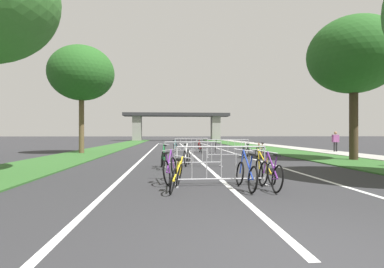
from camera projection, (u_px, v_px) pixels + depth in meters
The scene contains 27 objects.
ground_plane at pixel (315, 263), 3.19m from camera, with size 300.00×300.00×0.00m, color #2B2B2D.
grass_verge_left at pixel (114, 147), 30.57m from camera, with size 3.41×68.47×0.05m, color #2D5B26.
grass_verge_right at pixel (252, 146), 31.67m from camera, with size 3.41×68.47×0.05m, color #2D5B26.
sidewalk_path_right at pixel (277, 146), 31.89m from camera, with size 2.20×68.47×0.08m, color #9E9B93.
lane_stripe_center at pixel (189, 152), 22.94m from camera, with size 0.14×39.61×0.01m, color silver.
lane_stripe_right_lane at pixel (228, 151), 23.17m from camera, with size 0.14×39.61×0.01m, color silver.
lane_stripe_left_lane at pixel (150, 152), 22.70m from camera, with size 0.14×39.61×0.01m, color silver.
overpass_bridge at pixel (177, 121), 59.61m from camera, with size 20.89×3.56×5.47m.
tree_left_pine_near at pixel (81, 73), 20.55m from camera, with size 4.41×4.41×7.41m.
tree_right_cypress_far at pixel (354, 56), 15.34m from camera, with size 4.59×4.59×7.36m.
crowd_barrier_nearest at pixel (221, 166), 7.90m from camera, with size 2.42×0.50×1.05m.
crowd_barrier_second at pixel (193, 154), 12.44m from camera, with size 2.43×0.54×1.05m.
crowd_barrier_third at pixel (228, 149), 17.20m from camera, with size 2.42×0.49×1.05m.
crowd_barrier_fourth at pixel (191, 145), 21.63m from camera, with size 2.42×0.52×1.05m.
bicycle_purple_0 at pixel (170, 169), 8.40m from camera, with size 0.55×1.66×0.96m.
bicycle_yellow_1 at pixel (177, 176), 7.23m from camera, with size 0.60×1.62×0.83m.
bicycle_silver_2 at pixel (245, 152), 16.76m from camera, with size 0.51×1.74×0.93m.
bicycle_green_3 at pixel (163, 159), 11.83m from camera, with size 0.48×1.71×0.97m.
bicycle_orange_4 at pixel (260, 152), 16.79m from camera, with size 0.53×1.68×0.89m.
bicycle_black_5 at pixel (215, 148), 21.22m from camera, with size 0.62×1.72×1.01m.
bicycle_red_6 at pixel (200, 148), 21.30m from camera, with size 0.48×1.77×1.00m.
bicycle_teal_7 at pixel (176, 147), 22.04m from camera, with size 0.48×1.73×0.99m.
bicycle_white_8 at pixel (187, 157), 12.95m from camera, with size 0.46×1.71×0.98m.
bicycle_blue_9 at pixel (246, 174), 7.43m from camera, with size 0.53×1.73×0.98m.
bicycle_purple_10 at pixel (270, 174), 7.41m from camera, with size 0.55×1.63×0.95m.
bicycle_yellow_11 at pixel (265, 170), 8.45m from camera, with size 0.49×1.63×0.94m.
pedestrian_strolling at pixel (335, 140), 21.77m from camera, with size 0.56×0.28×1.54m.
Camera 1 is at (-1.55, -3.08, 1.38)m, focal length 28.06 mm.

